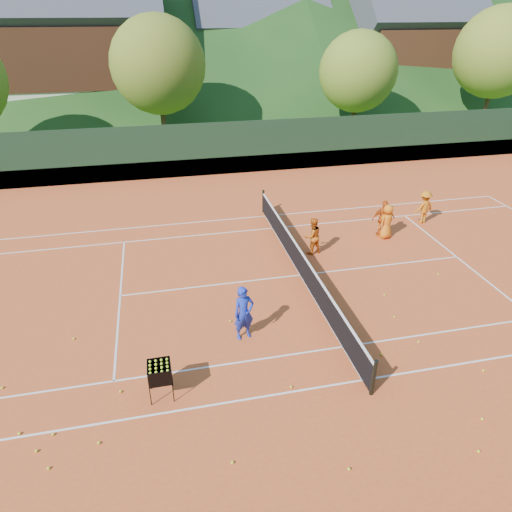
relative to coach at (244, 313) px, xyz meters
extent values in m
plane|color=#2C571B|center=(2.70, 3.04, -0.87)|extent=(400.00, 400.00, 0.00)
cube|color=#C44A1F|center=(2.70, 3.04, -0.86)|extent=(40.00, 24.00, 0.02)
imported|color=#1B2FB1|center=(0.00, 0.00, 0.00)|extent=(0.70, 0.54, 1.71)
imported|color=#D25D12|center=(3.63, 4.59, -0.11)|extent=(0.86, 0.75, 1.50)
imported|color=#CD4F12|center=(7.04, 5.42, -0.05)|extent=(0.99, 0.54, 1.60)
imported|color=orange|center=(7.11, 5.23, -0.11)|extent=(0.86, 0.72, 1.49)
imported|color=#CD6C12|center=(9.43, 6.29, -0.09)|extent=(1.09, 0.79, 1.52)
sphere|color=#D4E826|center=(4.92, -1.38, -0.82)|extent=(0.07, 0.07, 0.07)
sphere|color=#D4E826|center=(7.62, 1.95, -0.82)|extent=(0.07, 0.07, 0.07)
sphere|color=#D4E826|center=(-5.72, -2.37, -0.82)|extent=(0.07, 0.07, 0.07)
sphere|color=#D4E826|center=(-4.91, -3.47, -0.82)|extent=(0.07, 0.07, 0.07)
sphere|color=#D4E826|center=(-3.92, -3.03, -0.82)|extent=(0.07, 0.07, 0.07)
sphere|color=#D4E826|center=(4.81, -0.10, -0.82)|extent=(0.07, 0.07, 0.07)
sphere|color=#D4E826|center=(0.78, -2.31, -0.82)|extent=(0.07, 0.07, 0.07)
sphere|color=#D4E826|center=(4.27, -5.05, -0.82)|extent=(0.07, 0.07, 0.07)
sphere|color=#D4E826|center=(6.00, -2.84, -0.82)|extent=(0.07, 0.07, 0.07)
sphere|color=#D4E826|center=(2.85, 1.09, -0.82)|extent=(0.07, 0.07, 0.07)
sphere|color=#D4E826|center=(4.92, -4.28, -0.82)|extent=(0.07, 0.07, 0.07)
sphere|color=#D4E826|center=(-5.25, -2.95, -0.82)|extent=(0.07, 0.07, 0.07)
sphere|color=#D4E826|center=(-4.96, -2.56, -0.82)|extent=(0.07, 0.07, 0.07)
sphere|color=#D4E826|center=(-3.51, -1.53, -0.82)|extent=(0.07, 0.07, 0.07)
sphere|color=#D4E826|center=(1.31, -4.85, -0.82)|extent=(0.07, 0.07, 0.07)
sphere|color=#D4E826|center=(5.08, 1.12, -0.82)|extent=(0.07, 0.07, 0.07)
sphere|color=#D4E826|center=(-0.28, 0.80, -0.82)|extent=(0.07, 0.07, 0.07)
sphere|color=#D4E826|center=(-6.49, -0.74, -0.82)|extent=(0.07, 0.07, 0.07)
sphere|color=#D4E826|center=(-4.94, 0.94, -0.82)|extent=(0.07, 0.07, 0.07)
sphere|color=#D4E826|center=(3.61, -1.65, -0.82)|extent=(0.07, 0.07, 0.07)
sphere|color=#D4E826|center=(-1.08, -4.17, -0.82)|extent=(0.07, 0.07, 0.07)
sphere|color=#D4E826|center=(2.79, 1.08, -0.82)|extent=(0.07, 0.07, 0.07)
cube|color=white|center=(2.70, -2.44, -0.85)|extent=(23.77, 0.06, 0.00)
cube|color=silver|center=(2.70, 8.53, -0.85)|extent=(23.77, 0.06, 0.00)
cube|color=silver|center=(2.70, -1.07, -0.85)|extent=(23.77, 0.06, 0.00)
cube|color=silver|center=(2.70, 7.16, -0.85)|extent=(23.77, 0.06, 0.00)
cube|color=silver|center=(-3.70, 3.04, -0.85)|extent=(0.06, 8.23, 0.00)
cube|color=white|center=(9.10, 3.04, -0.85)|extent=(0.06, 8.23, 0.00)
cube|color=silver|center=(2.70, 3.04, -0.85)|extent=(12.80, 0.06, 0.00)
cube|color=silver|center=(2.70, 3.04, -0.85)|extent=(0.06, 10.97, 0.00)
cube|color=black|center=(2.70, 3.04, -0.40)|extent=(0.03, 11.97, 0.90)
cube|color=white|center=(2.70, 3.04, 0.07)|extent=(0.05, 11.97, 0.06)
cylinder|color=black|center=(2.70, -2.94, -0.30)|extent=(0.10, 0.10, 1.10)
cylinder|color=black|center=(2.70, 9.03, -0.30)|extent=(0.10, 0.10, 1.10)
cube|color=black|center=(2.70, 15.04, 0.65)|extent=(40.00, 0.05, 3.00)
cube|color=#195822|center=(2.70, 15.04, -0.35)|extent=(40.40, 0.05, 1.00)
cylinder|color=black|center=(-2.74, -2.12, -0.58)|extent=(0.02, 0.02, 0.55)
cylinder|color=black|center=(-2.19, -2.12, -0.58)|extent=(0.02, 0.02, 0.55)
cylinder|color=black|center=(-2.74, -1.57, -0.58)|extent=(0.02, 0.02, 0.55)
cylinder|color=black|center=(-2.19, -1.57, -0.58)|extent=(0.02, 0.02, 0.55)
cube|color=black|center=(-2.47, -1.84, -0.30)|extent=(0.55, 0.55, 0.02)
cube|color=black|center=(-2.47, -2.12, -0.08)|extent=(0.55, 0.02, 0.45)
cube|color=black|center=(-2.47, -1.57, -0.08)|extent=(0.55, 0.02, 0.45)
cube|color=black|center=(-2.74, -1.84, -0.08)|extent=(0.02, 0.55, 0.45)
cube|color=black|center=(-2.19, -1.84, -0.08)|extent=(0.02, 0.55, 0.45)
sphere|color=#CCE526|center=(-2.67, -2.05, 0.11)|extent=(0.07, 0.07, 0.07)
sphere|color=#CCE526|center=(-2.67, -1.91, 0.11)|extent=(0.07, 0.07, 0.07)
sphere|color=#CCE526|center=(-2.67, -1.78, 0.11)|extent=(0.07, 0.07, 0.07)
sphere|color=#CCE526|center=(-2.67, -1.64, 0.11)|extent=(0.07, 0.07, 0.07)
sphere|color=#CCE526|center=(-2.53, -2.05, 0.11)|extent=(0.07, 0.07, 0.07)
sphere|color=#CCE526|center=(-2.53, -1.91, 0.11)|extent=(0.07, 0.07, 0.07)
sphere|color=#CCE526|center=(-2.53, -1.78, 0.11)|extent=(0.07, 0.07, 0.07)
sphere|color=#CCE526|center=(-2.53, -1.64, 0.11)|extent=(0.07, 0.07, 0.07)
sphere|color=#CCE526|center=(-2.40, -2.05, 0.11)|extent=(0.07, 0.07, 0.07)
sphere|color=#CCE526|center=(-2.40, -1.91, 0.11)|extent=(0.07, 0.07, 0.07)
sphere|color=#CCE526|center=(-2.40, -1.78, 0.11)|extent=(0.07, 0.07, 0.07)
sphere|color=#CCE526|center=(-2.40, -1.64, 0.11)|extent=(0.07, 0.07, 0.07)
sphere|color=#CCE526|center=(-2.26, -2.05, 0.11)|extent=(0.07, 0.07, 0.07)
sphere|color=#CCE526|center=(-2.26, -1.91, 0.11)|extent=(0.07, 0.07, 0.07)
sphere|color=#CCE526|center=(-2.26, -1.78, 0.11)|extent=(0.07, 0.07, 0.07)
sphere|color=#CCE526|center=(-2.26, -1.64, 0.11)|extent=(0.07, 0.07, 0.07)
cube|color=beige|center=(-7.30, 33.04, 0.57)|extent=(12.00, 9.00, 2.88)
cube|color=#33190E|center=(-7.30, 33.04, 4.25)|extent=(12.24, 9.18, 4.48)
cube|color=#3D3E45|center=(-7.30, 33.04, 7.09)|extent=(13.80, 9.93, 9.93)
cube|color=beige|center=(8.70, 37.04, 0.39)|extent=(11.00, 8.00, 2.52)
cube|color=#3B2110|center=(8.70, 37.04, 3.61)|extent=(11.22, 8.16, 3.92)
cube|color=#3F3F47|center=(8.70, 37.04, 6.17)|extent=(12.65, 8.82, 8.82)
cube|color=beige|center=(22.70, 33.04, 0.48)|extent=(10.00, 8.00, 2.70)
cube|color=#3C1E10|center=(22.70, 33.04, 3.93)|extent=(10.20, 8.16, 4.20)
cube|color=#404047|center=(22.70, 33.04, 6.63)|extent=(11.50, 8.82, 8.82)
cylinder|color=#402A19|center=(-1.30, 23.04, 0.57)|extent=(0.36, 0.36, 2.88)
sphere|color=#4E6B1C|center=(-1.30, 23.04, 4.33)|extent=(6.40, 6.40, 6.40)
cylinder|color=#3C2518|center=(12.70, 22.04, 0.39)|extent=(0.36, 0.36, 2.52)
sphere|color=#4E731E|center=(12.70, 22.04, 3.68)|extent=(5.60, 5.60, 5.60)
cylinder|color=#422B1A|center=(24.70, 23.04, 0.66)|extent=(0.36, 0.36, 3.06)
sphere|color=#587A20|center=(24.70, 23.04, 4.65)|extent=(6.80, 6.80, 6.80)
camera|label=1|loc=(-1.96, -10.57, 7.77)|focal=32.00mm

